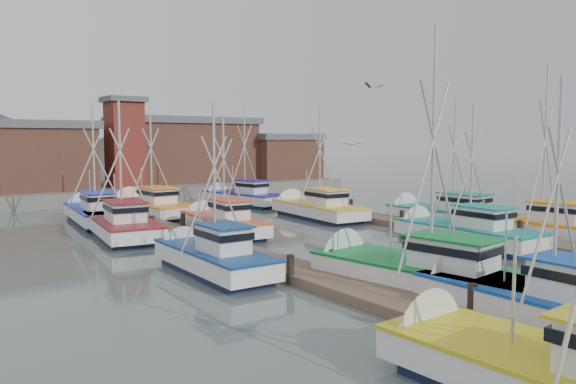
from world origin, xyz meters
TOP-DOWN VIEW (x-y plane):
  - ground at (0.00, 0.00)m, footprint 260.00×260.00m
  - dock_left at (-7.00, 4.04)m, footprint 2.30×46.00m
  - dock_right at (7.00, 4.04)m, footprint 2.30×46.00m
  - quay at (0.00, 37.00)m, footprint 44.00×16.00m
  - shed_left at (-11.00, 35.00)m, footprint 12.72×8.48m
  - shed_center at (6.00, 37.00)m, footprint 14.84×9.54m
  - shed_right at (17.00, 34.00)m, footprint 8.48×6.36m
  - lookout_tower at (-2.00, 33.00)m, footprint 3.60×3.60m
  - boat_0 at (-4.77, -10.26)m, footprint 3.37×8.80m
  - boat_2 at (-9.50, -13.63)m, footprint 3.35×9.47m
  - boat_4 at (-4.65, -5.36)m, footprint 4.31×10.03m
  - boat_5 at (4.56, -0.53)m, footprint 3.41×9.00m
  - boat_6 at (-9.67, 1.69)m, footprint 3.21×7.94m
  - boat_7 at (9.42, -1.74)m, footprint 4.23×9.16m
  - boat_8 at (-4.37, 10.26)m, footprint 3.43×8.71m
  - boat_9 at (4.64, 12.34)m, footprint 3.78×9.55m
  - boat_10 at (-9.60, 13.13)m, footprint 4.20×9.99m
  - boat_11 at (9.62, 4.59)m, footprint 3.78×9.48m
  - boat_12 at (-4.72, 20.79)m, footprint 3.69×9.83m
  - boat_13 at (4.41, 22.51)m, footprint 4.13×9.07m
  - boat_14 at (-9.19, 19.50)m, footprint 3.77×9.41m
  - gull_near at (-2.74, -1.20)m, footprint 1.51×0.66m
  - gull_far at (2.91, 6.42)m, footprint 1.55×0.63m

SIDE VIEW (x-z plane):
  - ground at x=0.00m, z-range 0.00..0.00m
  - dock_left at x=-7.00m, z-range -0.54..0.96m
  - dock_right at x=7.00m, z-range -0.54..0.96m
  - quay at x=0.00m, z-range 0.00..1.20m
  - boat_8 at x=-4.37m, z-range -3.25..4.61m
  - boat_2 at x=-9.50m, z-range -3.22..4.58m
  - boat_0 at x=-4.77m, z-range -3.48..4.84m
  - boat_5 at x=4.56m, z-range -3.52..4.88m
  - boat_6 at x=-9.67m, z-range -3.25..4.61m
  - boat_12 at x=-4.72m, z-range -3.83..5.19m
  - boat_9 at x=4.64m, z-range -3.81..5.18m
  - boat_10 at x=-9.60m, z-range -3.72..5.09m
  - boat_14 at x=-9.19m, z-range -3.72..5.09m
  - boat_11 at x=9.62m, z-range -3.91..5.27m
  - boat_13 at x=4.41m, z-range -4.04..5.40m
  - boat_4 at x=-4.65m, z-range -4.66..6.04m
  - boat_7 at x=9.42m, z-range -4.67..6.06m
  - shed_right at x=17.00m, z-range 1.24..6.44m
  - shed_left at x=-11.00m, z-range 1.24..7.44m
  - shed_center at x=6.00m, z-range 1.24..8.14m
  - gull_far at x=2.91m, z-range 5.31..5.55m
  - lookout_tower at x=-2.00m, z-range 1.30..9.80m
  - gull_near at x=-2.74m, z-range 8.01..8.25m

